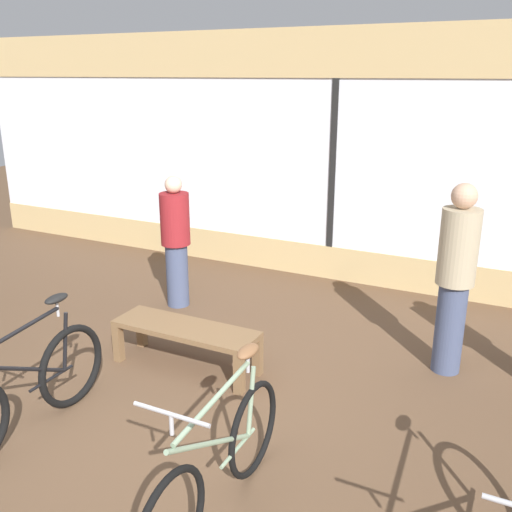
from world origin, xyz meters
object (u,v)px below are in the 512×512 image
at_px(display_bench, 186,334).
at_px(customer_by_window, 176,240).
at_px(bicycle_left, 25,390).
at_px(bicycle_right, 218,465).
at_px(customer_near_rack, 455,276).

bearing_deg(display_bench, customer_by_window, 126.78).
bearing_deg(display_bench, bicycle_left, -109.64).
relative_size(bicycle_left, bicycle_right, 1.01).
xyz_separation_m(bicycle_left, display_bench, (0.51, 1.42, -0.03)).
distance_m(bicycle_right, customer_near_rack, 2.79).
xyz_separation_m(bicycle_left, customer_near_rack, (2.71, 2.46, 0.56)).
xyz_separation_m(customer_near_rack, customer_by_window, (-3.13, 0.21, -0.12)).
xyz_separation_m(display_bench, customer_near_rack, (2.20, 1.04, 0.59)).
bearing_deg(customer_near_rack, bicycle_left, -137.72).
relative_size(bicycle_left, customer_by_window, 1.08).
height_order(bicycle_left, display_bench, bicycle_left).
bearing_deg(display_bench, bicycle_right, -50.93).
distance_m(bicycle_left, bicycle_right, 1.74).
height_order(display_bench, customer_near_rack, customer_near_rack).
height_order(bicycle_right, display_bench, bicycle_right).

